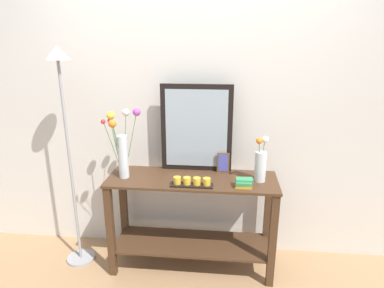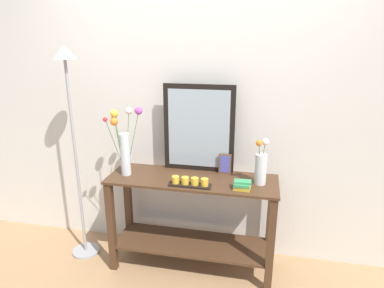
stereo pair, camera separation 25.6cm
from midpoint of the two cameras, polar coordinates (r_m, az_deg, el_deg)
name	(u,v)px [view 2 (the right image)]	position (r m, az deg, el deg)	size (l,w,h in m)	color
ground_plane	(192,265)	(3.08, 2.53, -19.93)	(7.00, 6.00, 0.02)	#A87F56
wall_back	(200,102)	(2.83, 4.05, 7.05)	(6.40, 0.08, 2.70)	silver
console_table	(192,214)	(2.80, 2.67, -11.77)	(1.34, 0.44, 0.81)	#472D1C
mirror_leaning	(199,129)	(2.72, 3.87, 2.59)	(0.58, 0.03, 0.72)	black
tall_vase_left	(124,142)	(2.68, -8.77, 0.29)	(0.27, 0.22, 0.55)	silver
vase_right	(261,166)	(2.59, 14.41, -3.69)	(0.10, 0.10, 0.36)	silver
candle_tray	(190,182)	(2.52, 2.57, -6.57)	(0.32, 0.09, 0.07)	black
picture_frame_small	(225,164)	(2.75, 8.28, -3.42)	(0.10, 0.01, 0.17)	brown
book_stack	(242,185)	(2.51, 11.42, -6.94)	(0.13, 0.10, 0.06)	gold
floor_lamp	(72,121)	(2.82, -17.31, 3.66)	(0.24, 0.24, 1.81)	#9E9EA3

